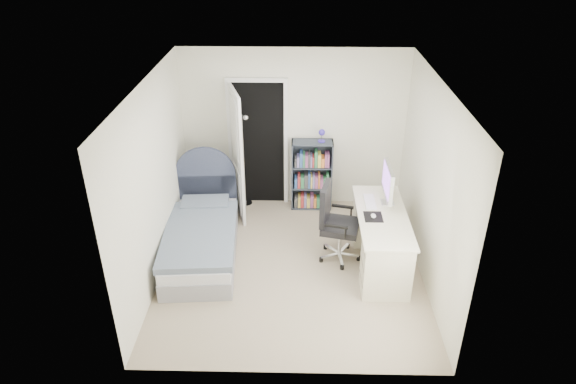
{
  "coord_description": "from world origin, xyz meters",
  "views": [
    {
      "loc": [
        0.08,
        -5.55,
        4.16
      ],
      "look_at": [
        -0.05,
        0.09,
        1.09
      ],
      "focal_mm": 32.0,
      "sensor_mm": 36.0,
      "label": 1
    }
  ],
  "objects_px": {
    "bookcase": "(312,177)",
    "nightstand": "(203,185)",
    "desk": "(380,237)",
    "office_chair": "(334,219)",
    "bed": "(202,236)",
    "floor_lamp": "(245,169)"
  },
  "relations": [
    {
      "from": "floor_lamp",
      "to": "office_chair",
      "type": "relative_size",
      "value": 1.41
    },
    {
      "from": "nightstand",
      "to": "bookcase",
      "type": "height_order",
      "value": "bookcase"
    },
    {
      "from": "nightstand",
      "to": "office_chair",
      "type": "distance_m",
      "value": 2.43
    },
    {
      "from": "nightstand",
      "to": "office_chair",
      "type": "xyz_separation_m",
      "value": [
        2.0,
        -1.36,
        0.23
      ]
    },
    {
      "from": "nightstand",
      "to": "bookcase",
      "type": "bearing_deg",
      "value": 0.36
    },
    {
      "from": "bookcase",
      "to": "nightstand",
      "type": "bearing_deg",
      "value": -179.64
    },
    {
      "from": "nightstand",
      "to": "office_chair",
      "type": "bearing_deg",
      "value": -34.25
    },
    {
      "from": "bed",
      "to": "desk",
      "type": "xyz_separation_m",
      "value": [
        2.4,
        -0.2,
        0.15
      ]
    },
    {
      "from": "bookcase",
      "to": "bed",
      "type": "bearing_deg",
      "value": -139.13
    },
    {
      "from": "desk",
      "to": "bookcase",
      "type": "bearing_deg",
      "value": 119.9
    },
    {
      "from": "desk",
      "to": "floor_lamp",
      "type": "bearing_deg",
      "value": 140.82
    },
    {
      "from": "nightstand",
      "to": "floor_lamp",
      "type": "height_order",
      "value": "floor_lamp"
    },
    {
      "from": "desk",
      "to": "nightstand",
      "type": "bearing_deg",
      "value": 149.83
    },
    {
      "from": "floor_lamp",
      "to": "desk",
      "type": "distance_m",
      "value": 2.49
    },
    {
      "from": "floor_lamp",
      "to": "desk",
      "type": "relative_size",
      "value": 0.97
    },
    {
      "from": "nightstand",
      "to": "floor_lamp",
      "type": "bearing_deg",
      "value": 4.51
    },
    {
      "from": "nightstand",
      "to": "desk",
      "type": "height_order",
      "value": "desk"
    },
    {
      "from": "desk",
      "to": "bed",
      "type": "bearing_deg",
      "value": 175.12
    },
    {
      "from": "floor_lamp",
      "to": "desk",
      "type": "xyz_separation_m",
      "value": [
        1.92,
        -1.56,
        -0.21
      ]
    },
    {
      "from": "desk",
      "to": "office_chair",
      "type": "bearing_deg",
      "value": 165.81
    },
    {
      "from": "bookcase",
      "to": "office_chair",
      "type": "relative_size",
      "value": 1.23
    },
    {
      "from": "nightstand",
      "to": "floor_lamp",
      "type": "distance_m",
      "value": 0.73
    }
  ]
}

